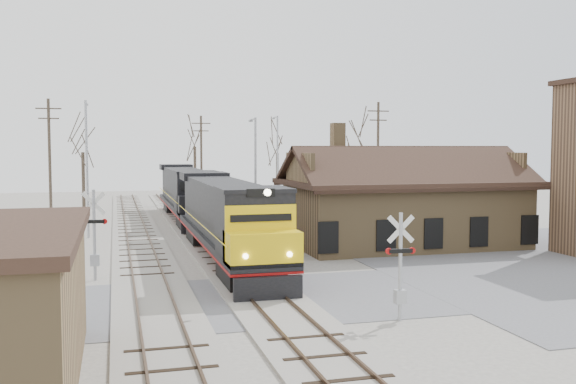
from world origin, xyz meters
name	(u,v)px	position (x,y,z in m)	size (l,w,h in m)	color
ground	(265,299)	(0.00, 0.00, 0.00)	(140.00, 140.00, 0.00)	#AAA499
road	(265,299)	(0.00, 0.00, 0.01)	(60.00, 9.00, 0.03)	#5B5B5F
parking_lot	(566,262)	(18.00, 4.00, 0.02)	(22.00, 26.00, 0.03)	#5B5B5F
track_main	(212,245)	(0.00, 15.00, 0.07)	(3.40, 90.00, 0.24)	#AAA499
track_siding	(140,248)	(-4.50, 15.00, 0.07)	(3.40, 90.00, 0.24)	#AAA499
depot	(404,208)	(11.99, 12.00, 2.41)	(15.20, 9.31, 7.90)	olive
locomotive_lead	(227,218)	(0.00, 9.06, 2.42)	(3.10, 20.73, 4.60)	black
locomotive_trailing	(186,193)	(0.00, 30.06, 2.42)	(3.10, 20.73, 4.36)	black
crossbuck_near	(400,270)	(4.01, -4.56, 1.87)	(1.14, 0.30, 3.97)	#A5A8AD
crossbuck_far	(94,238)	(-6.95, 5.79, 2.02)	(1.24, 0.33, 4.34)	#A5A8AD
streetlight_a	(87,162)	(-7.82, 20.94, 5.33)	(0.25, 2.04, 9.58)	#A5A8AD
streetlight_b	(255,168)	(4.14, 20.92, 4.80)	(0.25, 2.04, 8.54)	#A5A8AD
streetlight_c	(277,158)	(9.77, 36.45, 5.27)	(0.25, 2.04, 9.45)	#A5A8AD
utility_pole_a	(50,159)	(-11.05, 29.74, 5.36)	(2.00, 0.24, 10.27)	#382D23
utility_pole_b	(201,159)	(2.97, 42.49, 5.06)	(2.00, 0.24, 9.67)	#382D23
utility_pole_c	(378,158)	(16.64, 27.13, 5.39)	(2.00, 0.24, 10.33)	#382D23
tree_b	(83,142)	(-8.85, 38.35, 6.82)	(3.92, 3.92, 9.59)	#382D23
tree_c	(195,137)	(2.82, 46.87, 7.45)	(4.27, 4.27, 10.46)	#382D23
tree_d	(277,145)	(11.81, 44.42, 6.63)	(3.80, 3.80, 9.32)	#382D23
tree_e	(357,137)	(18.18, 36.34, 7.35)	(4.22, 4.22, 10.33)	#382D23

